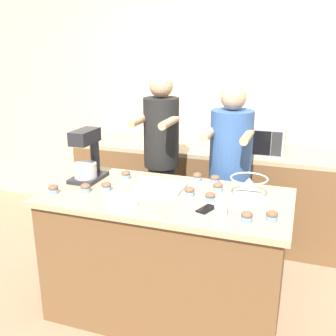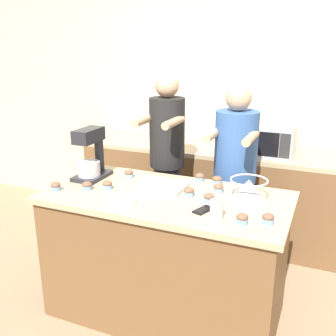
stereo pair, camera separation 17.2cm
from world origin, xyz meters
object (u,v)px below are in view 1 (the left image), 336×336
at_px(cupcake_4, 106,186).
at_px(cupcake_7, 272,216).
at_px(cupcake_3, 197,177).
at_px(cupcake_10, 210,197).
at_px(cupcake_5, 247,216).
at_px(cupcake_8, 190,191).
at_px(cell_phone, 206,209).
at_px(cupcake_6, 85,188).
at_px(mixing_bowl, 249,187).
at_px(knife, 137,201).
at_px(cupcake_1, 215,179).
at_px(person_left, 161,167).
at_px(drinking_glass, 221,208).
at_px(microwave_oven, 260,138).
at_px(cupcake_0, 218,187).
at_px(small_plate, 122,203).
at_px(person_right, 229,179).
at_px(cupcake_2, 126,175).
at_px(stand_mixer, 87,158).
at_px(baking_tray, 160,186).
at_px(cupcake_9, 53,189).

distance_m(cupcake_4, cupcake_7, 1.15).
height_order(cupcake_3, cupcake_10, same).
bearing_deg(cupcake_5, cupcake_8, 146.41).
relative_size(cell_phone, cupcake_4, 2.27).
bearing_deg(cupcake_3, cupcake_8, -84.29).
bearing_deg(cupcake_6, mixing_bowl, 13.25).
bearing_deg(knife, mixing_bowl, 23.17).
height_order(cupcake_3, cupcake_8, same).
height_order(cupcake_4, cupcake_6, same).
relative_size(cupcake_1, cupcake_4, 1.00).
bearing_deg(cupcake_7, person_left, 138.86).
bearing_deg(drinking_glass, cell_phone, 143.43).
bearing_deg(microwave_oven, cupcake_0, -97.50).
relative_size(cell_phone, cupcake_6, 2.27).
relative_size(microwave_oven, cupcake_8, 6.54).
bearing_deg(knife, small_plate, -132.02).
bearing_deg(person_right, person_left, -179.93).
bearing_deg(cupcake_0, cupcake_2, 177.25).
bearing_deg(microwave_oven, cupcake_10, -96.65).
bearing_deg(cupcake_10, stand_mixer, 173.12).
height_order(cupcake_1, cupcake_3, same).
height_order(cell_phone, cupcake_1, cupcake_1).
relative_size(drinking_glass, cupcake_1, 1.65).
bearing_deg(stand_mixer, cupcake_2, 24.49).
bearing_deg(microwave_oven, cupcake_4, -122.59).
bearing_deg(cupcake_2, cupcake_10, -18.20).
distance_m(cupcake_3, cupcake_6, 0.83).
bearing_deg(cupcake_7, small_plate, -176.03).
distance_m(stand_mixer, cupcake_3, 0.84).
height_order(stand_mixer, baking_tray, stand_mixer).
relative_size(baking_tray, drinking_glass, 2.97).
height_order(person_right, cupcake_5, person_right).
bearing_deg(stand_mixer, mixing_bowl, 0.90).
distance_m(cupcake_8, cupcake_10, 0.17).
xyz_separation_m(stand_mixer, knife, (0.52, -0.27, -0.17)).
bearing_deg(cell_phone, cupcake_7, -3.98).
relative_size(small_plate, cupcake_6, 3.07).
height_order(baking_tray, drinking_glass, drinking_glass).
bearing_deg(cupcake_1, cupcake_6, -149.55).
height_order(person_right, cupcake_1, person_right).
relative_size(mixing_bowl, cupcake_7, 3.57).
height_order(cupcake_2, cupcake_6, same).
xyz_separation_m(knife, cupcake_1, (0.40, 0.51, 0.03)).
relative_size(drinking_glass, cupcake_9, 1.65).
bearing_deg(person_left, cupcake_1, -32.51).
bearing_deg(cupcake_8, person_right, 76.91).
height_order(drinking_glass, cupcake_1, drinking_glass).
xyz_separation_m(drinking_glass, cupcake_5, (0.16, -0.01, -0.03)).
distance_m(small_plate, cupcake_8, 0.47).
distance_m(cupcake_3, cupcake_8, 0.32).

